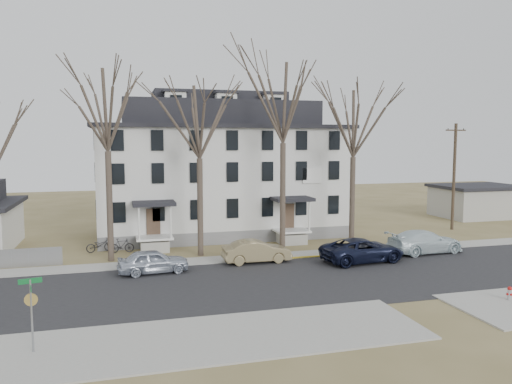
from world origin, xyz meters
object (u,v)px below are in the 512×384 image
object	(u,v)px
tree_center	(283,96)
car_white	(425,242)
tree_far_left	(107,104)
car_navy	(362,251)
tree_mid_right	(354,119)
boarding_house	(220,171)
fire_hydrant	(509,294)
car_silver	(153,262)
bicycle_left	(100,246)
street_sign	(31,305)
car_tan	(257,252)
utility_pole_far	(454,175)
bicycle_right	(122,246)
tree_mid_left	(199,116)

from	to	relation	value
tree_center	car_white	size ratio (longest dim) A/B	2.65
tree_far_left	car_navy	bearing A→B (deg)	-16.58
tree_far_left	tree_mid_right	distance (m)	17.52
boarding_house	tree_far_left	distance (m)	13.12
boarding_house	car_navy	world-z (taller)	boarding_house
fire_hydrant	tree_mid_right	bearing A→B (deg)	97.11
car_silver	bicycle_left	xyz separation A→B (m)	(-3.32, 6.85, -0.22)
tree_far_left	street_sign	size ratio (longest dim) A/B	4.74
tree_far_left	car_navy	xyz separation A→B (m)	(15.96, -4.75, -9.57)
car_tan	bicycle_left	world-z (taller)	car_tan
tree_center	car_silver	distance (m)	14.62
tree_center	fire_hydrant	size ratio (longest dim) A/B	19.58
boarding_house	fire_hydrant	bearing A→B (deg)	-65.18
boarding_house	utility_pole_far	distance (m)	20.88
boarding_house	tree_far_left	world-z (taller)	tree_far_left
tree_mid_right	bicycle_right	distance (m)	19.23
tree_mid_right	bicycle_left	xyz separation A→B (m)	(-18.32, 2.84, -9.10)
car_tan	car_white	distance (m)	12.27
tree_mid_left	utility_pole_far	world-z (taller)	tree_mid_left
boarding_house	utility_pole_far	xyz separation A→B (m)	(20.50, -3.95, -0.47)
tree_far_left	bicycle_left	xyz separation A→B (m)	(-0.82, 2.84, -9.85)
utility_pole_far	car_tan	size ratio (longest dim) A/B	2.13
boarding_house	tree_far_left	bearing A→B (deg)	-137.82
boarding_house	fire_hydrant	world-z (taller)	boarding_house
street_sign	bicycle_left	bearing A→B (deg)	72.41
tree_center	car_silver	size ratio (longest dim) A/B	3.49
fire_hydrant	street_sign	world-z (taller)	street_sign
tree_far_left	bicycle_right	world-z (taller)	tree_far_left
tree_mid_left	tree_far_left	bearing A→B (deg)	180.00
tree_mid_left	utility_pole_far	size ratio (longest dim) A/B	1.34
car_white	fire_hydrant	xyz separation A→B (m)	(-2.21, -10.45, -0.43)
boarding_house	street_sign	xyz separation A→B (m)	(-11.60, -22.55, -3.49)
car_white	fire_hydrant	distance (m)	10.69
boarding_house	bicycle_right	bearing A→B (deg)	-144.21
utility_pole_far	car_tan	distance (m)	21.97
utility_pole_far	car_silver	world-z (taller)	utility_pole_far
tree_center	tree_mid_right	size ratio (longest dim) A/B	1.15
car_navy	bicycle_right	bearing A→B (deg)	59.71
tree_far_left	car_white	xyz separation A→B (m)	(21.46, -3.55, -9.54)
car_silver	bicycle_right	size ratio (longest dim) A/B	2.46
car_silver	street_sign	size ratio (longest dim) A/B	1.46
tree_far_left	street_sign	xyz separation A→B (m)	(-2.60, -14.39, -8.46)
tree_center	car_silver	bearing A→B (deg)	-157.10
tree_center	boarding_house	bearing A→B (deg)	110.20
utility_pole_far	car_white	xyz separation A→B (m)	(-8.04, -7.75, -4.10)
tree_center	tree_mid_left	bearing A→B (deg)	180.00
tree_far_left	car_white	size ratio (longest dim) A/B	2.47
utility_pole_far	bicycle_left	xyz separation A→B (m)	(-30.32, -1.36, -4.41)
tree_mid_left	car_tan	size ratio (longest dim) A/B	2.86
utility_pole_far	bicycle_right	world-z (taller)	utility_pole_far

